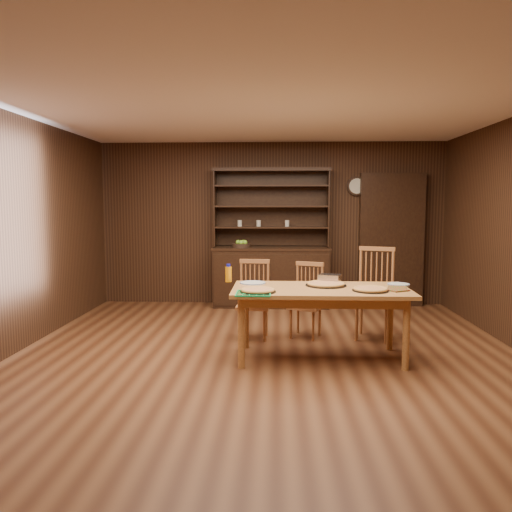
{
  "coord_description": "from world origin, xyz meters",
  "views": [
    {
      "loc": [
        0.1,
        -5.07,
        1.62
      ],
      "look_at": [
        -0.14,
        0.4,
        1.05
      ],
      "focal_mm": 35.0,
      "sensor_mm": 36.0,
      "label": 1
    }
  ],
  "objects_px": {
    "dining_table": "(321,296)",
    "juice_bottle": "(228,274)",
    "china_hutch": "(271,269)",
    "chair_left": "(254,297)",
    "chair_right": "(375,290)",
    "chair_center": "(307,297)"
  },
  "relations": [
    {
      "from": "dining_table",
      "to": "juice_bottle",
      "type": "bearing_deg",
      "value": 159.85
    },
    {
      "from": "dining_table",
      "to": "juice_bottle",
      "type": "relative_size",
      "value": 9.07
    },
    {
      "from": "china_hutch",
      "to": "dining_table",
      "type": "height_order",
      "value": "china_hutch"
    },
    {
      "from": "chair_left",
      "to": "chair_right",
      "type": "distance_m",
      "value": 1.47
    },
    {
      "from": "china_hutch",
      "to": "chair_right",
      "type": "distance_m",
      "value": 2.23
    },
    {
      "from": "dining_table",
      "to": "chair_center",
      "type": "height_order",
      "value": "chair_center"
    },
    {
      "from": "chair_right",
      "to": "dining_table",
      "type": "bearing_deg",
      "value": -111.24
    },
    {
      "from": "chair_right",
      "to": "juice_bottle",
      "type": "distance_m",
      "value": 1.82
    },
    {
      "from": "chair_left",
      "to": "juice_bottle",
      "type": "height_order",
      "value": "juice_bottle"
    },
    {
      "from": "juice_bottle",
      "to": "chair_right",
      "type": "bearing_deg",
      "value": 16.23
    },
    {
      "from": "china_hutch",
      "to": "juice_bottle",
      "type": "height_order",
      "value": "china_hutch"
    },
    {
      "from": "chair_left",
      "to": "chair_center",
      "type": "distance_m",
      "value": 0.66
    },
    {
      "from": "chair_left",
      "to": "dining_table",
      "type": "bearing_deg",
      "value": -44.8
    },
    {
      "from": "china_hutch",
      "to": "juice_bottle",
      "type": "distance_m",
      "value": 2.38
    },
    {
      "from": "dining_table",
      "to": "chair_left",
      "type": "bearing_deg",
      "value": 131.77
    },
    {
      "from": "chair_left",
      "to": "juice_bottle",
      "type": "bearing_deg",
      "value": -116.57
    },
    {
      "from": "china_hutch",
      "to": "dining_table",
      "type": "relative_size",
      "value": 1.19
    },
    {
      "from": "dining_table",
      "to": "juice_bottle",
      "type": "xyz_separation_m",
      "value": [
        -1.0,
        0.37,
        0.18
      ]
    },
    {
      "from": "chair_center",
      "to": "china_hutch",
      "type": "bearing_deg",
      "value": 126.37
    },
    {
      "from": "dining_table",
      "to": "chair_right",
      "type": "xyz_separation_m",
      "value": [
        0.73,
        0.87,
        -0.08
      ]
    },
    {
      "from": "chair_center",
      "to": "juice_bottle",
      "type": "height_order",
      "value": "juice_bottle"
    },
    {
      "from": "chair_left",
      "to": "chair_center",
      "type": "bearing_deg",
      "value": 10.17
    }
  ]
}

